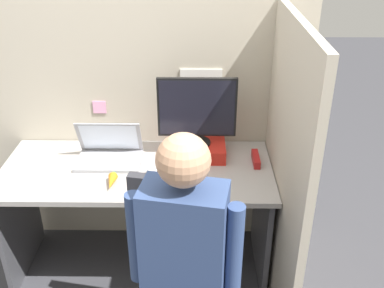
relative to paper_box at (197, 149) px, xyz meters
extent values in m
cube|color=#B7AD99|center=(-0.35, 0.20, 0.04)|extent=(2.06, 0.04, 1.62)
cube|color=white|center=(0.02, 0.18, 0.29)|extent=(0.25, 0.01, 0.31)
cube|color=#F4EA66|center=(-0.12, 0.18, 0.19)|extent=(0.07, 0.01, 0.07)
cube|color=#EA9EC6|center=(-0.60, 0.18, 0.19)|extent=(0.08, 0.01, 0.08)
cube|color=#B7AD99|center=(0.46, -0.22, 0.04)|extent=(0.04, 1.31, 1.62)
cube|color=#9E9993|center=(-0.35, -0.16, -0.06)|extent=(1.56, 0.67, 0.03)
cube|color=#4C4C51|center=(-1.09, -0.16, -0.42)|extent=(0.03, 0.57, 0.70)
cube|color=#4C4C51|center=(0.40, -0.16, -0.42)|extent=(0.03, 0.57, 0.70)
cube|color=red|center=(0.00, 0.00, 0.00)|extent=(0.34, 0.25, 0.08)
cylinder|color=black|center=(0.00, 0.00, 0.05)|extent=(0.16, 0.16, 0.01)
cylinder|color=black|center=(0.00, 0.00, 0.08)|extent=(0.04, 0.04, 0.05)
cube|color=black|center=(0.00, 0.00, 0.27)|extent=(0.45, 0.02, 0.36)
cube|color=black|center=(0.00, -0.01, 0.27)|extent=(0.43, 0.00, 0.33)
cube|color=#99999E|center=(-0.51, -0.09, -0.03)|extent=(0.37, 0.25, 0.02)
cube|color=silver|center=(-0.51, -0.08, -0.02)|extent=(0.32, 0.13, 0.00)
cube|color=#99999E|center=(-0.51, -0.02, 0.09)|extent=(0.37, 0.11, 0.23)
cube|color=silver|center=(-0.51, -0.03, 0.09)|extent=(0.33, 0.09, 0.20)
ellipsoid|color=silver|center=(-0.24, -0.21, -0.02)|extent=(0.07, 0.05, 0.04)
cube|color=#A31919|center=(0.35, -0.08, -0.02)|extent=(0.04, 0.17, 0.05)
cone|color=orange|center=(-0.46, -0.35, -0.01)|extent=(0.05, 0.12, 0.05)
cylinder|color=green|center=(-0.46, -0.27, -0.01)|extent=(0.03, 0.02, 0.03)
cube|color=#2D2D33|center=(-0.10, -0.68, -0.04)|extent=(0.44, 0.13, 0.53)
cube|color=#334775|center=(-0.05, -0.94, 0.07)|extent=(0.37, 0.26, 0.55)
sphere|color=tan|center=(-0.05, -0.94, 0.47)|extent=(0.21, 0.21, 0.21)
cylinder|color=#334775|center=(-0.25, -0.90, 0.07)|extent=(0.07, 0.07, 0.44)
cylinder|color=#334775|center=(0.15, -0.97, 0.07)|extent=(0.07, 0.07, 0.44)
camera|label=1|loc=(0.00, -2.35, 1.30)|focal=42.00mm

